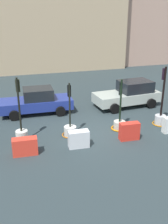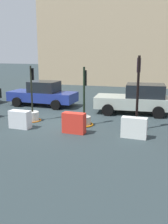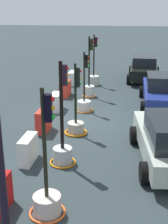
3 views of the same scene
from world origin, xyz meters
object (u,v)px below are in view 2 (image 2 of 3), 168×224
construction_barrier_4 (134,128)px  car_blue_estate (43,94)px  construction_barrier_2 (20,119)px  traffic_light_2 (33,113)px  car_silver_hatchback (137,99)px  traffic_light_3 (84,117)px  traffic_light_4 (136,118)px  construction_barrier_3 (74,123)px

construction_barrier_4 → car_blue_estate: (-6.58, 4.98, 0.34)m
car_blue_estate → construction_barrier_2: bearing=-75.5°
construction_barrier_4 → traffic_light_2: bearing=167.1°
construction_barrier_2 → car_silver_hatchback: 6.79m
car_silver_hatchback → traffic_light_3: bearing=-122.8°
traffic_light_2 → construction_barrier_2: size_ratio=2.80×
traffic_light_4 → traffic_light_3: bearing=178.3°
construction_barrier_4 → car_blue_estate: bearing=142.9°
traffic_light_2 → construction_barrier_3: traffic_light_2 is taller
traffic_light_2 → construction_barrier_2: traffic_light_2 is taller
traffic_light_3 → traffic_light_2: bearing=179.7°
traffic_light_4 → car_silver_hatchback: traffic_light_4 is taller
construction_barrier_3 → car_silver_hatchback: car_silver_hatchback is taller
traffic_light_2 → traffic_light_3: size_ratio=1.00×
construction_barrier_3 → car_blue_estate: car_blue_estate is taller
construction_barrier_3 → car_silver_hatchback: size_ratio=0.23×
car_silver_hatchback → car_blue_estate: size_ratio=1.00×
construction_barrier_3 → traffic_light_3: bearing=87.7°
construction_barrier_3 → construction_barrier_4: (2.60, 0.12, -0.02)m
construction_barrier_2 → car_blue_estate: car_blue_estate is taller
traffic_light_2 → traffic_light_4: 5.31m
traffic_light_3 → construction_barrier_3: 1.33m
construction_barrier_3 → construction_barrier_2: bearing=-179.4°
construction_barrier_4 → traffic_light_3: bearing=154.6°
construction_barrier_2 → car_silver_hatchback: size_ratio=0.22×
car_silver_hatchback → car_blue_estate: bearing=176.1°
construction_barrier_3 → traffic_light_4: bearing=26.0°
construction_barrier_4 → car_blue_estate: car_blue_estate is taller
traffic_light_2 → construction_barrier_4: traffic_light_2 is taller
traffic_light_3 → construction_barrier_3: traffic_light_3 is taller
traffic_light_4 → construction_barrier_3: size_ratio=3.27×
traffic_light_3 → construction_barrier_2: 3.04m
traffic_light_2 → traffic_light_3: 2.80m
construction_barrier_4 → construction_barrier_2: bearing=-178.4°
construction_barrier_2 → construction_barrier_3: (2.67, 0.03, 0.04)m
traffic_light_2 → car_blue_estate: 3.97m
construction_barrier_2 → car_blue_estate: (-1.32, 5.12, 0.36)m
traffic_light_4 → construction_barrier_2: bearing=-166.3°
car_silver_hatchback → construction_barrier_2: bearing=-136.1°
traffic_light_4 → construction_barrier_4: bearing=-88.4°
traffic_light_3 → construction_barrier_3: bearing=-92.3°
construction_barrier_2 → construction_barrier_3: size_ratio=0.99×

